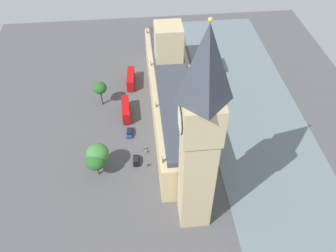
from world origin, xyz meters
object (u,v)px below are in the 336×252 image
at_px(parliament_building, 172,92).
at_px(pedestrian_opposite_hall, 146,151).
at_px(plane_tree_near_tower, 98,154).
at_px(plane_tree_trailing, 100,88).
at_px(pedestrian_far_end, 148,165).
at_px(car_blue_corner, 129,132).
at_px(pedestrian_kerbside, 145,149).
at_px(double_decker_bus_midblock, 131,79).
at_px(car_black_by_river_gate, 136,160).
at_px(street_lamp_slot_10, 102,96).
at_px(clock_tower, 200,138).
at_px(double_decker_bus_under_trees, 126,110).
at_px(plane_tree_leading, 96,161).

height_order(parliament_building, pedestrian_opposite_hall, parliament_building).
bearing_deg(pedestrian_opposite_hall, plane_tree_near_tower, 144.59).
bearing_deg(plane_tree_trailing, pedestrian_far_end, 115.30).
relative_size(car_blue_corner, plane_tree_trailing, 0.52).
height_order(parliament_building, pedestrian_kerbside, parliament_building).
distance_m(double_decker_bus_midblock, car_black_by_river_gate, 39.11).
bearing_deg(street_lamp_slot_10, car_blue_corner, 119.91).
height_order(clock_tower, pedestrian_far_end, clock_tower).
xyz_separation_m(double_decker_bus_midblock, double_decker_bus_under_trees, (2.19, 17.43, 0.00)).
bearing_deg(parliament_building, double_decker_bus_midblock, -49.72).
relative_size(parliament_building, car_blue_corner, 15.04).
distance_m(clock_tower, car_black_by_river_gate, 37.56).
height_order(car_black_by_river_gate, pedestrian_opposite_hall, car_black_by_river_gate).
bearing_deg(clock_tower, double_decker_bus_midblock, -75.86).
height_order(parliament_building, street_lamp_slot_10, parliament_building).
xyz_separation_m(pedestrian_far_end, plane_tree_near_tower, (14.18, -0.70, 5.92)).
bearing_deg(double_decker_bus_midblock, car_blue_corner, 91.04).
height_order(plane_tree_leading, street_lamp_slot_10, plane_tree_leading).
xyz_separation_m(double_decker_bus_under_trees, plane_tree_leading, (8.72, 24.98, 3.20)).
distance_m(pedestrian_far_end, street_lamp_slot_10, 33.42).
bearing_deg(clock_tower, plane_tree_trailing, -62.23).
bearing_deg(plane_tree_near_tower, pedestrian_far_end, 177.18).
distance_m(parliament_building, car_blue_corner, 19.72).
height_order(car_black_by_river_gate, plane_tree_trailing, plane_tree_trailing).
xyz_separation_m(double_decker_bus_under_trees, plane_tree_trailing, (8.45, -7.01, 4.51)).
distance_m(double_decker_bus_midblock, double_decker_bus_under_trees, 17.56).
bearing_deg(plane_tree_trailing, plane_tree_near_tower, 90.48).
bearing_deg(plane_tree_leading, car_black_by_river_gate, -163.60).
bearing_deg(car_black_by_river_gate, pedestrian_far_end, -27.22).
height_order(double_decker_bus_midblock, pedestrian_far_end, double_decker_bus_midblock).
xyz_separation_m(double_decker_bus_under_trees, car_blue_corner, (-0.87, 9.34, -1.75)).
distance_m(parliament_building, plane_tree_trailing, 25.18).
bearing_deg(plane_tree_near_tower, double_decker_bus_midblock, -104.47).
height_order(pedestrian_opposite_hall, pedestrian_far_end, pedestrian_opposite_hall).
bearing_deg(pedestrian_far_end, double_decker_bus_under_trees, -158.24).
relative_size(pedestrian_opposite_hall, plane_tree_leading, 0.20).
xyz_separation_m(pedestrian_opposite_hall, pedestrian_far_end, (-0.26, 5.38, -0.02)).
relative_size(car_black_by_river_gate, street_lamp_slot_10, 0.70).
bearing_deg(car_black_by_river_gate, parliament_building, 61.60).
bearing_deg(plane_tree_near_tower, plane_tree_leading, 76.43).
bearing_deg(parliament_building, street_lamp_slot_10, -12.55).
bearing_deg(street_lamp_slot_10, plane_tree_leading, 89.14).
xyz_separation_m(clock_tower, double_decker_bus_under_trees, (16.98, -41.29, -26.86)).
relative_size(double_decker_bus_under_trees, car_black_by_river_gate, 2.54).
xyz_separation_m(car_black_by_river_gate, plane_tree_trailing, (11.07, -28.65, 6.26)).
height_order(clock_tower, car_black_by_river_gate, clock_tower).
relative_size(pedestrian_far_end, plane_tree_leading, 0.19).
bearing_deg(car_blue_corner, parliament_building, 38.60).
distance_m(double_decker_bus_midblock, pedestrian_opposite_hall, 35.81).
relative_size(clock_tower, pedestrian_opposite_hall, 34.90).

